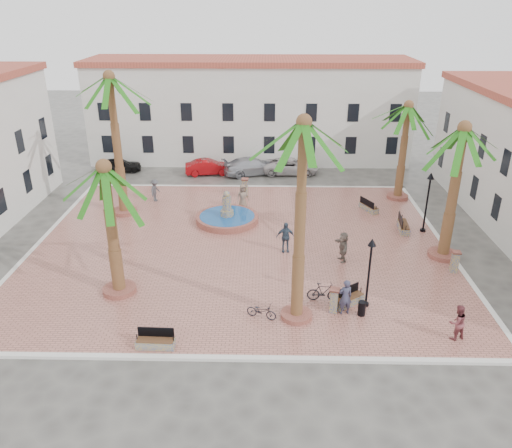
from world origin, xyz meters
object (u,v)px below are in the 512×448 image
object	(u,v)px
bench_e	(403,226)
bench_ne	(369,207)
bollard_e	(455,261)
palm_nw	(111,92)
car_black	(119,165)
palm_sw	(106,185)
pedestrian_east	(343,247)
palm_s	(303,144)
cyclist_a	(345,297)
car_silver	(252,166)
lamppost_e	(429,192)
pedestrian_fountain_b	(285,237)
bicycle_b	(324,292)
bollard_se	(334,300)
bicycle_a	(261,311)
fountain	(227,217)
car_red	(209,167)
pedestrian_fountain_a	(243,197)
palm_e	(462,144)
palm_ne	(407,117)
lamppost_s	(370,261)
car_white	(290,166)
cyclist_b	(457,322)
bollard_n	(245,187)
pedestrian_north	(155,190)
litter_bin	(362,308)
bench_se	(349,300)
bench_s	(156,342)

from	to	relation	value
bench_e	bench_ne	world-z (taller)	bench_e
bollard_e	palm_nw	bearing A→B (deg)	158.59
palm_nw	car_black	size ratio (longest dim) A/B	2.58
palm_sw	pedestrian_east	world-z (taller)	palm_sw
palm_s	cyclist_a	xyz separation A→B (m)	(2.39, 0.35, -7.76)
car_black	car_silver	world-z (taller)	car_silver
lamppost_e	pedestrian_fountain_b	xyz separation A→B (m)	(-9.40, -3.14, -1.84)
bench_ne	car_silver	bearing A→B (deg)	19.37
palm_nw	bicycle_b	bearing A→B (deg)	-40.60
bollard_se	bicycle_a	world-z (taller)	bollard_se
fountain	car_red	size ratio (longest dim) A/B	1.05
bench_e	pedestrian_fountain_a	world-z (taller)	pedestrian_fountain_a
fountain	palm_e	distance (m)	15.88
bollard_se	palm_ne	bearing A→B (deg)	66.37
bench_e	pedestrian_east	size ratio (longest dim) A/B	1.09
lamppost_s	bollard_se	world-z (taller)	lamppost_s
pedestrian_fountain_a	car_white	distance (m)	9.71
lamppost_s	cyclist_b	size ratio (longest dim) A/B	2.16
bollard_n	car_red	distance (m)	6.86
pedestrian_fountain_b	pedestrian_north	xyz separation A→B (m)	(-9.76, 8.32, -0.10)
pedestrian_fountain_b	car_black	size ratio (longest dim) A/B	0.50
litter_bin	pedestrian_fountain_a	size ratio (longest dim) A/B	0.39
fountain	car_red	world-z (taller)	fountain
car_white	car_black	bearing A→B (deg)	88.84
bollard_e	litter_bin	bearing A→B (deg)	-143.73
bench_se	car_black	distance (m)	27.91
bench_e	bicycle_b	distance (m)	10.82
bollard_se	pedestrian_north	size ratio (longest dim) A/B	0.76
pedestrian_fountain_b	cyclist_a	bearing A→B (deg)	-71.52
bench_se	pedestrian_east	size ratio (longest dim) A/B	0.94
cyclist_b	pedestrian_north	xyz separation A→B (m)	(-17.30, 16.90, -0.00)
palm_ne	bollard_e	size ratio (longest dim) A/B	5.81
bollard_n	palm_ne	bearing A→B (deg)	-0.30
bench_e	bollard_e	size ratio (longest dim) A/B	1.53
bench_ne	bollard_n	xyz separation A→B (m)	(-9.27, 2.72, 0.52)
pedestrian_fountain_b	car_black	bearing A→B (deg)	129.22
pedestrian_north	car_red	bearing A→B (deg)	-11.01
bollard_e	pedestrian_east	xyz separation A→B (m)	(-6.20, 1.23, 0.24)
litter_bin	pedestrian_fountain_b	world-z (taller)	pedestrian_fountain_b
bollard_se	pedestrian_east	size ratio (longest dim) A/B	0.72
cyclist_a	bench_s	bearing A→B (deg)	4.34
pedestrian_east	bollard_n	bearing A→B (deg)	-159.78
palm_s	bench_s	bearing A→B (deg)	-158.83
palm_e	cyclist_b	xyz separation A→B (m)	(-2.04, -8.10, -6.10)
palm_s	cyclist_a	distance (m)	8.13
car_white	bollard_n	bearing A→B (deg)	147.44
bollard_n	bicycle_b	world-z (taller)	bollard_n
car_red	car_silver	distance (m)	3.95
fountain	bollard_n	distance (m)	5.02
lamppost_e	litter_bin	distance (m)	11.78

